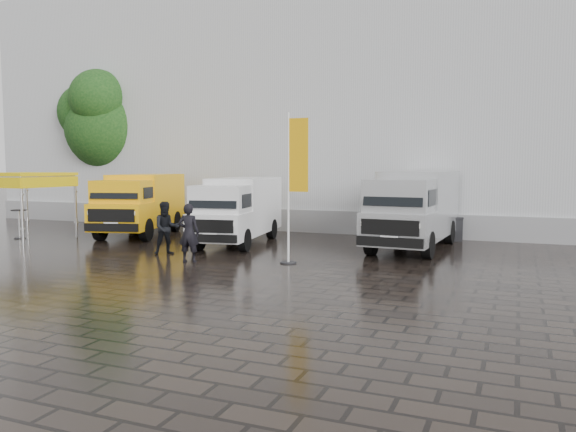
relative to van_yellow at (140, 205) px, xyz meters
name	(u,v)px	position (x,y,z in m)	size (l,w,h in m)	color
ground	(269,263)	(7.92, -4.20, -1.29)	(120.00, 120.00, 0.00)	black
exhibition_hall	(423,110)	(9.92, 11.80, 4.71)	(44.00, 16.00, 12.00)	silver
hall_plinth	(390,224)	(9.92, 3.75, -0.79)	(44.00, 0.15, 1.00)	gray
van_yellow	(140,205)	(0.00, 0.00, 0.00)	(2.15, 5.60, 2.58)	#FFB20D
van_white	(238,211)	(5.07, -0.74, -0.05)	(1.91, 5.73, 2.48)	white
van_silver	(414,210)	(11.44, 0.50, 0.08)	(2.12, 6.35, 2.75)	#B3B5B8
canopy_tent	(22,177)	(-3.38, -2.99, 1.20)	(2.91, 2.91, 2.69)	silver
flagpole	(294,181)	(8.64, -3.97, 1.21)	(0.88, 0.50, 4.54)	black
tree	(109,123)	(-5.65, 4.95, 3.96)	(4.55, 4.55, 8.18)	black
cocktail_table	(19,224)	(-3.86, -2.79, -0.70)	(0.60, 0.60, 1.18)	black
wheelie_bin	(456,229)	(12.61, 3.29, -0.82)	(0.57, 0.57, 0.94)	black
person_front	(189,233)	(5.56, -4.96, -0.39)	(0.66, 0.43, 1.81)	black
person_tent	(166,228)	(4.04, -3.93, -0.41)	(0.86, 0.67, 1.77)	black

